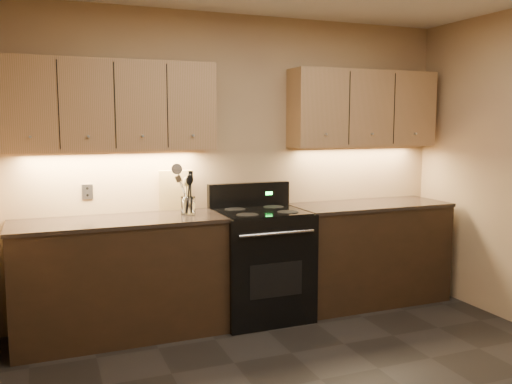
{
  "coord_description": "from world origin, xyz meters",
  "views": [
    {
      "loc": [
        -1.64,
        -2.52,
        1.67
      ],
      "look_at": [
        -0.06,
        1.45,
        1.12
      ],
      "focal_mm": 38.0,
      "sensor_mm": 36.0,
      "label": 1
    }
  ],
  "objects": [
    {
      "name": "outlet_plate",
      "position": [
        -1.3,
        1.99,
        1.12
      ],
      "size": [
        0.08,
        0.01,
        0.12
      ],
      "primitive_type": "cube",
      "color": "#B2B5BA",
      "rests_on": "wall_back"
    },
    {
      "name": "cutting_board",
      "position": [
        -0.59,
        1.96,
        1.1
      ],
      "size": [
        0.28,
        0.1,
        0.35
      ],
      "primitive_type": "cube",
      "rotation": [
        0.16,
        0.0,
        -0.11
      ],
      "color": "#D6B673",
      "rests_on": "counter_left"
    },
    {
      "name": "wall_back",
      "position": [
        0.0,
        2.0,
        1.3
      ],
      "size": [
        4.0,
        0.04,
        2.6
      ],
      "primitive_type": "cube",
      "color": "tan",
      "rests_on": "ground"
    },
    {
      "name": "counter_left",
      "position": [
        -1.1,
        1.7,
        0.47
      ],
      "size": [
        1.62,
        0.62,
        0.93
      ],
      "color": "black",
      "rests_on": "ground"
    },
    {
      "name": "wooden_spoon",
      "position": [
        -0.56,
        1.74,
        1.09
      ],
      "size": [
        0.09,
        0.13,
        0.29
      ],
      "primitive_type": null,
      "rotation": [
        -0.23,
        0.13,
        0.1
      ],
      "color": "#D6B673",
      "rests_on": "utensil_crock"
    },
    {
      "name": "black_spoon",
      "position": [
        -0.54,
        1.75,
        1.1
      ],
      "size": [
        0.09,
        0.11,
        0.31
      ],
      "primitive_type": null,
      "rotation": [
        0.11,
        0.08,
        -0.15
      ],
      "color": "black",
      "rests_on": "utensil_crock"
    },
    {
      "name": "black_turner",
      "position": [
        -0.52,
        1.72,
        1.12
      ],
      "size": [
        0.12,
        0.13,
        0.36
      ],
      "primitive_type": null,
      "rotation": [
        -0.06,
        0.07,
        0.41
      ],
      "color": "black",
      "rests_on": "utensil_crock"
    },
    {
      "name": "upper_cab_right",
      "position": [
        1.18,
        1.85,
        1.8
      ],
      "size": [
        1.44,
        0.3,
        0.7
      ],
      "primitive_type": "cube",
      "color": "#AA7B55",
      "rests_on": "wall_back"
    },
    {
      "name": "counter_right",
      "position": [
        1.18,
        1.7,
        0.47
      ],
      "size": [
        1.46,
        0.62,
        0.93
      ],
      "color": "black",
      "rests_on": "ground"
    },
    {
      "name": "stove",
      "position": [
        0.08,
        1.68,
        0.48
      ],
      "size": [
        0.76,
        0.68,
        1.14
      ],
      "color": "black",
      "rests_on": "ground"
    },
    {
      "name": "utensil_crock",
      "position": [
        -0.54,
        1.74,
        1.0
      ],
      "size": [
        0.15,
        0.15,
        0.15
      ],
      "color": "white",
      "rests_on": "counter_left"
    },
    {
      "name": "steel_skimmer",
      "position": [
        -0.51,
        1.74,
        1.14
      ],
      "size": [
        0.19,
        0.16,
        0.41
      ],
      "primitive_type": null,
      "rotation": [
        -0.18,
        -0.26,
        0.02
      ],
      "color": "silver",
      "rests_on": "utensil_crock"
    },
    {
      "name": "steel_spatula",
      "position": [
        -0.51,
        1.75,
        1.11
      ],
      "size": [
        0.21,
        0.12,
        0.34
      ],
      "primitive_type": null,
      "rotation": [
        0.07,
        -0.35,
        -0.32
      ],
      "color": "silver",
      "rests_on": "utensil_crock"
    },
    {
      "name": "upper_cab_left",
      "position": [
        -1.1,
        1.85,
        1.8
      ],
      "size": [
        1.6,
        0.3,
        0.7
      ],
      "primitive_type": "cube",
      "color": "#AA7B55",
      "rests_on": "wall_back"
    }
  ]
}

